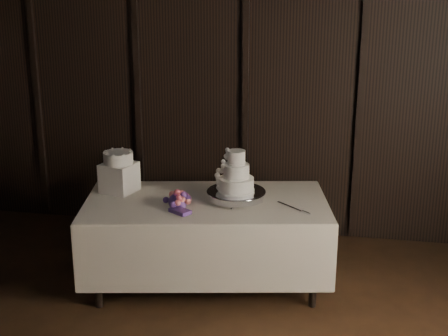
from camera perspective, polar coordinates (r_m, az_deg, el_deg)
room at (r=2.83m, az=-9.10°, el=-4.16°), size 6.08×7.08×3.08m
display_table at (r=5.25m, az=-1.62°, el=-6.53°), size 2.15×1.40×0.76m
cake_stand at (r=5.09m, az=1.12°, el=-2.61°), size 0.61×0.61×0.09m
wedding_cake at (r=5.02m, az=0.82°, el=-0.70°), size 0.32×0.29×0.34m
bouquet at (r=4.97m, az=-4.25°, el=-2.95°), size 0.44×0.47×0.18m
box_pedestal at (r=5.38m, az=-9.56°, el=-0.85°), size 0.32×0.32×0.25m
small_cake at (r=5.33m, az=-9.65°, el=0.94°), size 0.33×0.33×0.10m
cake_knife at (r=5.00m, az=6.02°, el=-3.52°), size 0.29×0.26×0.01m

